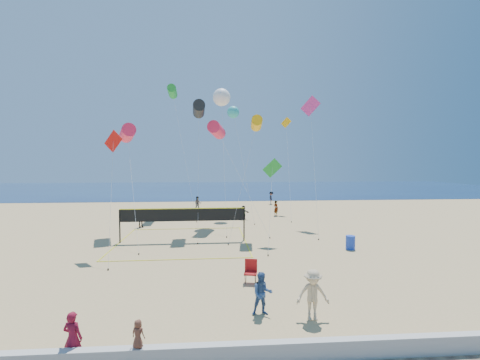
{
  "coord_description": "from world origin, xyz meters",
  "views": [
    {
      "loc": [
        0.23,
        -12.08,
        5.86
      ],
      "look_at": [
        1.28,
        2.0,
        5.12
      ],
      "focal_mm": 24.0,
      "sensor_mm": 36.0,
      "label": 1
    }
  ],
  "objects": [
    {
      "name": "kite_8",
      "position": [
        -4.6,
        24.63,
        13.87
      ],
      "size": [
        3.47,
        6.16,
        14.51
      ],
      "rotation": [
        0.0,
        0.0,
        0.04
      ],
      "color": "green",
      "rests_on": "ground"
    },
    {
      "name": "kite_4",
      "position": [
        4.37,
        11.36,
        5.21
      ],
      "size": [
        1.72,
        4.03,
        6.25
      ],
      "rotation": [
        0.0,
        0.0,
        0.15
      ],
      "color": "green",
      "rests_on": "ground"
    },
    {
      "name": "toddler",
      "position": [
        -2.01,
        -3.0,
        1.0
      ],
      "size": [
        0.45,
        0.37,
        0.81
      ],
      "primitive_type": "imported",
      "rotation": [
        0.0,
        0.0,
        2.82
      ],
      "color": "brown",
      "rests_on": "seawall"
    },
    {
      "name": "seawall",
      "position": [
        0.0,
        -3.0,
        0.3
      ],
      "size": [
        32.0,
        0.3,
        0.6
      ],
      "primitive_type": "cube",
      "color": "beige",
      "rests_on": "ground"
    },
    {
      "name": "woman",
      "position": [
        -3.94,
        -2.7,
        0.79
      ],
      "size": [
        0.64,
        0.48,
        1.58
      ],
      "primitive_type": "imported",
      "rotation": [
        0.0,
        0.0,
        2.95
      ],
      "color": "maroon",
      "rests_on": "ground"
    },
    {
      "name": "camp_chair",
      "position": [
        1.91,
        3.31,
        0.64
      ],
      "size": [
        0.71,
        0.84,
        1.25
      ],
      "rotation": [
        0.0,
        0.0,
        -0.2
      ],
      "color": "#A31213",
      "rests_on": "ground"
    },
    {
      "name": "far_person_4",
      "position": [
        8.1,
        33.03,
        0.91
      ],
      "size": [
        0.89,
        1.28,
        1.81
      ],
      "primitive_type": "imported",
      "rotation": [
        0.0,
        0.0,
        1.38
      ],
      "color": "gray",
      "rests_on": "ground"
    },
    {
      "name": "kite_1",
      "position": [
        -1.2,
        15.54,
        10.45
      ],
      "size": [
        1.17,
        5.79,
        11.11
      ],
      "rotation": [
        0.0,
        0.0,
        0.07
      ],
      "color": "black",
      "rests_on": "ground"
    },
    {
      "name": "kite_6",
      "position": [
        0.81,
        20.5,
        12.47
      ],
      "size": [
        1.98,
        8.62,
        13.35
      ],
      "rotation": [
        0.0,
        0.0,
        0.14
      ],
      "color": "white",
      "rests_on": "ground"
    },
    {
      "name": "kite_9",
      "position": [
        8.68,
        26.01,
        9.81
      ],
      "size": [
        1.72,
        8.2,
        11.49
      ],
      "rotation": [
        0.0,
        0.0,
        -0.38
      ],
      "color": "#FFB40D",
      "rests_on": "ground"
    },
    {
      "name": "kite_0",
      "position": [
        -7.08,
        15.24,
        8.36
      ],
      "size": [
        3.39,
        8.13,
        9.09
      ],
      "rotation": [
        0.0,
        0.0,
        0.36
      ],
      "color": "#F9254F",
      "rests_on": "ground"
    },
    {
      "name": "far_person_3",
      "position": [
        -2.02,
        27.57,
        0.88
      ],
      "size": [
        0.9,
        0.72,
        1.77
      ],
      "primitive_type": "imported",
      "rotation": [
        0.0,
        0.0,
        0.06
      ],
      "color": "gray",
      "rests_on": "ground"
    },
    {
      "name": "far_person_2",
      "position": [
        6.87,
        22.94,
        0.85
      ],
      "size": [
        0.68,
        0.74,
        1.71
      ],
      "primitive_type": "imported",
      "rotation": [
        0.0,
        0.0,
        2.13
      ],
      "color": "gray",
      "rests_on": "ground"
    },
    {
      "name": "far_person_0",
      "position": [
        -6.66,
        17.52,
        0.81
      ],
      "size": [
        1.01,
        0.86,
        1.63
      ],
      "primitive_type": "imported",
      "rotation": [
        0.0,
        0.0,
        0.58
      ],
      "color": "gray",
      "rests_on": "ground"
    },
    {
      "name": "kite_3",
      "position": [
        -6.42,
        9.3,
        6.87
      ],
      "size": [
        1.5,
        4.23,
        8.05
      ],
      "rotation": [
        0.0,
        0.0,
        -0.26
      ],
      "color": "red",
      "rests_on": "ground"
    },
    {
      "name": "kite_10",
      "position": [
        0.31,
        17.91,
        8.94
      ],
      "size": [
        5.03,
        7.01,
        9.7
      ],
      "rotation": [
        0.0,
        0.0,
        -0.23
      ],
      "color": "#F9254F",
      "rests_on": "ground"
    },
    {
      "name": "far_person_1",
      "position": [
        3.06,
        20.98,
        0.72
      ],
      "size": [
        1.41,
        0.9,
        1.45
      ],
      "primitive_type": "imported",
      "rotation": [
        0.0,
        0.0,
        -0.38
      ],
      "color": "gray",
      "rests_on": "ground"
    },
    {
      "name": "ground",
      "position": [
        0.0,
        0.0,
        0.0
      ],
      "size": [
        120.0,
        120.0,
        0.0
      ],
      "primitive_type": "plane",
      "color": "tan",
      "rests_on": "ground"
    },
    {
      "name": "kite_7",
      "position": [
        2.14,
        23.51,
        11.48
      ],
      "size": [
        2.59,
        6.38,
        12.15
      ],
      "rotation": [
        0.0,
        0.0,
        0.25
      ],
      "color": "#2DADB1",
      "rests_on": "ground"
    },
    {
      "name": "trash_barrel",
      "position": [
        9.35,
        8.87,
        0.46
      ],
      "size": [
        0.79,
        0.79,
        0.93
      ],
      "primitive_type": "cylinder",
      "rotation": [
        0.0,
        0.0,
        -0.34
      ],
      "color": "#1D3EBD",
      "rests_on": "ground"
    },
    {
      "name": "kite_2",
      "position": [
        3.46,
        13.45,
        9.04
      ],
      "size": [
        2.93,
        3.92,
        9.61
      ],
      "rotation": [
        0.0,
        0.0,
        -0.09
      ],
      "color": "#FFB40D",
      "rests_on": "ground"
    },
    {
      "name": "bystander_a",
      "position": [
        1.99,
        -0.06,
        0.83
      ],
      "size": [
        0.81,
        0.64,
        1.66
      ],
      "primitive_type": "imported",
      "rotation": [
        0.0,
        0.0,
        0.01
      ],
      "color": "#345183",
      "rests_on": "ground"
    },
    {
      "name": "kite_5",
      "position": [
        9.3,
        18.26,
        10.86
      ],
      "size": [
        2.2,
        7.57,
        12.37
      ],
      "rotation": [
        0.0,
        0.0,
        -0.4
      ],
      "color": "#D73390",
      "rests_on": "ground"
    },
    {
      "name": "volleyball_net",
      "position": [
        -2.26,
        11.93,
        1.73
      ],
      "size": [
        9.54,
        9.39,
        2.51
      ],
      "rotation": [
        0.0,
        0.0,
        0.02
      ],
      "color": "black",
      "rests_on": "ground"
    },
    {
      "name": "bystander_b",
      "position": [
        3.83,
        -0.57,
        0.95
      ],
      "size": [
        1.27,
        0.79,
        1.89
      ],
      "primitive_type": "imported",
      "rotation": [
        0.0,
        0.0,
        -0.07
      ],
      "color": "#C9AF86",
      "rests_on": "ground"
    },
    {
      "name": "ocean",
      "position": [
        0.0,
        62.0,
        0.01
      ],
      "size": [
        140.0,
        50.0,
        0.03
      ],
      "primitive_type": "cube",
      "color": "#10234F",
      "rests_on": "ground"
    }
  ]
}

